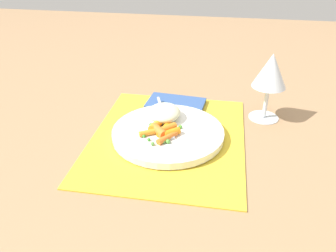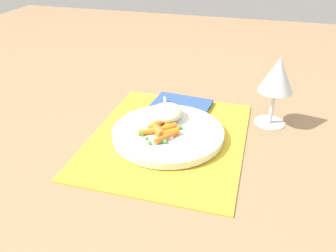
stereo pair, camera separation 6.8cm
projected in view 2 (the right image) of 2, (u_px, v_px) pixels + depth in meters
The scene contains 9 objects.
ground_plane at pixel (168, 138), 0.77m from camera, with size 2.40×2.40×0.00m, color #997551.
placemat at pixel (168, 137), 0.77m from camera, with size 0.41×0.34×0.01m, color gold.
plate at pixel (168, 133), 0.76m from camera, with size 0.25×0.25×0.02m, color white.
rice_mound at pixel (166, 113), 0.80m from camera, with size 0.09×0.08×0.03m, color beige.
carrot_portion at pixel (161, 130), 0.74m from camera, with size 0.09×0.09×0.02m.
pea_scatter at pixel (158, 132), 0.74m from camera, with size 0.09×0.08×0.01m.
fork at pixel (167, 120), 0.79m from camera, with size 0.19×0.08×0.01m.
wine_glass at pixel (277, 77), 0.77m from camera, with size 0.08×0.08×0.17m.
napkin at pixel (182, 104), 0.90m from camera, with size 0.09×0.15×0.01m, color #33518C.
Camera 2 is at (0.62, 0.17, 0.41)m, focal length 36.59 mm.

